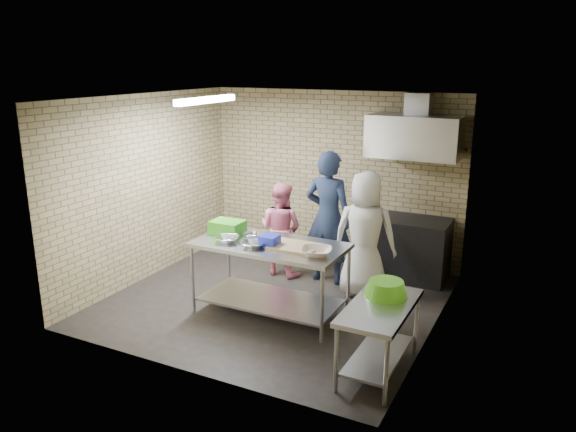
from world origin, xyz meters
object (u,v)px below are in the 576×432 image
Objects in this scene: side_counter at (379,339)px; blue_tub at (270,241)px; green_crate at (227,227)px; bottle_red at (421,140)px; man_navy at (328,217)px; green_basin at (386,288)px; stove at (407,248)px; woman_white at (365,235)px; woman_pink at (281,229)px; prep_table at (270,279)px; bottle_green at (449,143)px.

blue_tub is (-1.61, 0.63, 0.64)m from side_counter.
bottle_red is (1.96, 2.14, 1.00)m from green_crate.
bottle_red is at bearing -135.85° from man_navy.
side_counter is at bearing -21.21° from blue_tub.
green_basin is 3.01m from bottle_red.
stove is 2.86× the size of green_crate.
green_basin is 0.24× the size of man_navy.
woman_white is (-0.78, 1.57, 0.04)m from green_basin.
prep_table is at bearing 117.13° from woman_pink.
woman_white is at bearing 161.68° from man_navy.
prep_table is 0.55m from blue_tub.
green_basin is at bearing 145.95° from woman_pink.
bottle_green is (1.66, 2.26, 1.54)m from prep_table.
green_basin is at bearing 106.48° from woman_white.
man_navy is 1.11× the size of woman_white.
stove is at bearing -151.93° from bottle_green.
green_basin is 1.76m from woman_white.
green_basin is at bearing 130.67° from man_navy.
side_counter is 1.00× the size of stove.
green_basin is 2.98m from bottle_green.
woman_white is at bearing 113.63° from side_counter.
bottle_green is at bearing 55.67° from blue_tub.
blue_tub is 1.17× the size of bottle_red.
man_navy reaches higher than green_basin.
woman_pink reaches higher than prep_table.
man_navy is (0.92, 1.23, -0.06)m from green_crate.
green_basin is 0.33× the size of woman_pink.
green_crate is at bearing 170.27° from prep_table.
blue_tub is at bearing -117.19° from bottle_red.
side_counter is 2.86× the size of green_crate.
side_counter is 0.85× the size of woman_pink.
bottle_green is 0.08× the size of man_navy.
blue_tub is 1.54m from woman_pink.
stove is 1.65m from bottle_green.
prep_table is 12.61× the size of bottle_green.
bottle_green is at bearing 28.07° from stove.
blue_tub is 3.03m from bottle_green.
prep_table is 0.98× the size of man_navy.
side_counter is at bearing 103.81° from woman_white.
green_crate is 1.54m from man_navy.
man_navy is (0.17, 1.45, -0.05)m from blue_tub.
man_navy is (-1.42, 1.82, 0.13)m from green_basin.
stove is at bearing -120.44° from woman_white.
stove is 0.85× the size of woman_pink.
side_counter is at bearing 127.53° from man_navy.
stove is at bearing 44.84° from green_crate.
woman_white is at bearing 177.05° from woman_pink.
man_navy is at bearing -138.57° from bottle_red.
woman_pink is (-1.73, -0.72, 0.26)m from stove.
side_counter is 2.59m from man_navy.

